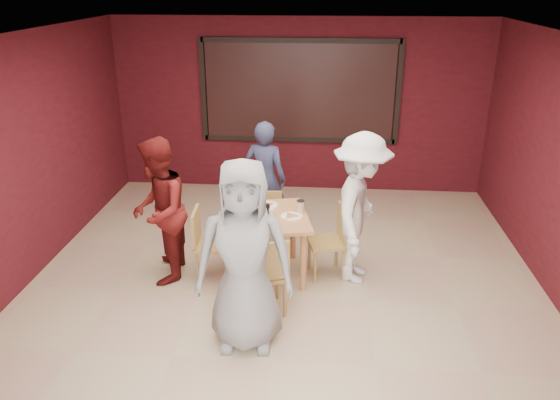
# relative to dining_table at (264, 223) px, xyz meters

# --- Properties ---
(floor) EXTENTS (7.00, 7.00, 0.00)m
(floor) POSITION_rel_dining_table_xyz_m (0.25, -0.49, -0.69)
(floor) COLOR tan
(floor) RESTS_ON ground
(window_blinds) EXTENTS (3.00, 0.02, 1.50)m
(window_blinds) POSITION_rel_dining_table_xyz_m (0.25, 2.96, 0.96)
(window_blinds) COLOR black
(dining_table) EXTENTS (1.18, 1.18, 0.94)m
(dining_table) POSITION_rel_dining_table_xyz_m (0.00, 0.00, 0.00)
(dining_table) COLOR tan
(dining_table) RESTS_ON floor
(chair_front) EXTENTS (0.55, 0.55, 0.90)m
(chair_front) POSITION_rel_dining_table_xyz_m (0.11, -0.81, -0.18)
(chair_front) COLOR #A3813F
(chair_front) RESTS_ON floor
(chair_back) EXTENTS (0.39, 0.39, 0.79)m
(chair_back) POSITION_rel_dining_table_xyz_m (-0.04, 0.67, -0.24)
(chair_back) COLOR #A3813F
(chair_back) RESTS_ON floor
(chair_left) EXTENTS (0.44, 0.44, 0.87)m
(chair_left) POSITION_rel_dining_table_xyz_m (-0.68, -0.09, -0.20)
(chair_left) COLOR #A3813F
(chair_left) RESTS_ON floor
(chair_right) EXTENTS (0.51, 0.51, 0.87)m
(chair_right) POSITION_rel_dining_table_xyz_m (0.80, 0.10, -0.19)
(chair_right) COLOR #A3813F
(chair_right) RESTS_ON floor
(diner_front) EXTENTS (0.96, 0.65, 1.89)m
(diner_front) POSITION_rel_dining_table_xyz_m (-0.04, -1.30, 0.26)
(diner_front) COLOR gray
(diner_front) RESTS_ON floor
(diner_back) EXTENTS (0.67, 0.52, 1.61)m
(diner_back) POSITION_rel_dining_table_xyz_m (-0.12, 1.18, 0.12)
(diner_back) COLOR #303555
(diner_back) RESTS_ON floor
(diner_left) EXTENTS (0.75, 0.91, 1.72)m
(diner_left) POSITION_rel_dining_table_xyz_m (-1.20, -0.14, 0.17)
(diner_left) COLOR #5F1312
(diner_left) RESTS_ON floor
(diner_right) EXTENTS (0.89, 1.26, 1.79)m
(diner_right) POSITION_rel_dining_table_xyz_m (1.10, 0.04, 0.21)
(diner_right) COLOR white
(diner_right) RESTS_ON floor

